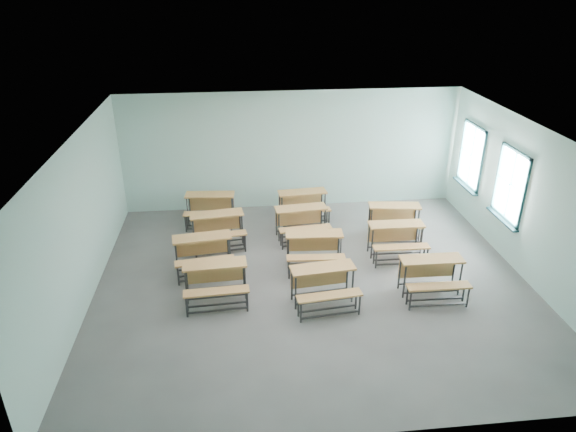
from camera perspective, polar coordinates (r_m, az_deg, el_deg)
The scene contains 12 objects.
room at distance 10.21m, azimuth 3.41°, elevation 0.37°, with size 9.04×8.04×3.24m.
desk_unit_r0c0 at distance 10.20m, azimuth -8.06°, elevation -6.76°, with size 1.29×0.90×0.78m.
desk_unit_r0c1 at distance 10.01m, azimuth 4.01°, elevation -7.24°, with size 1.33×0.97×0.78m.
desk_unit_r0c2 at distance 10.65m, azimuth 15.75°, elevation -6.05°, with size 1.26×0.85×0.78m.
desk_unit_r1c0 at distance 11.22m, azimuth -9.43°, elevation -3.66°, with size 1.35×0.99×0.78m.
desk_unit_r1c1 at distance 11.22m, azimuth 2.96°, elevation -3.31°, with size 1.30×0.92×0.78m.
desk_unit_r1c2 at distance 11.87m, azimuth 11.99°, elevation -2.17°, with size 1.26×0.86×0.78m.
desk_unit_r2c0 at distance 12.22m, azimuth -7.82°, elevation -1.00°, with size 1.35×0.99×0.78m.
desk_unit_r2c1 at distance 12.42m, azimuth 1.54°, elevation -0.30°, with size 1.32×0.95×0.78m.
desk_unit_r2c2 at distance 12.81m, azimuth 11.77°, elevation -0.03°, with size 1.34×0.99×0.78m.
desk_unit_r3c0 at distance 13.31m, azimuth -8.68°, elevation 1.24°, with size 1.31×0.94×0.78m.
desk_unit_r3c1 at distance 13.33m, azimuth 1.70°, elevation 1.56°, with size 1.32×0.94×0.78m.
Camera 1 is at (-1.51, -9.08, 5.92)m, focal length 32.00 mm.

